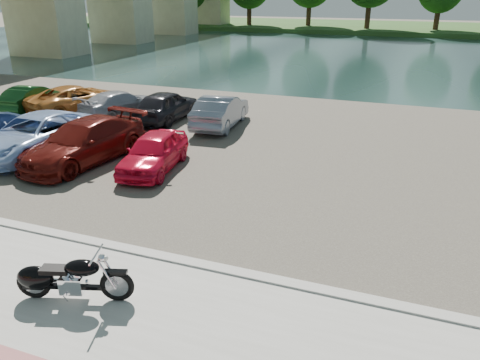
% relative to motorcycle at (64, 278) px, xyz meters
% --- Properties ---
extents(ground, '(200.00, 200.00, 0.00)m').
position_rel_motorcycle_xyz_m(ground, '(1.31, 0.03, -0.56)').
color(ground, '#595447').
rests_on(ground, ground).
extents(promenade, '(60.00, 6.00, 0.10)m').
position_rel_motorcycle_xyz_m(promenade, '(1.31, -0.97, -0.51)').
color(promenade, '#9D9A94').
rests_on(promenade, ground).
extents(kerb, '(60.00, 0.30, 0.14)m').
position_rel_motorcycle_xyz_m(kerb, '(1.31, 2.03, -0.49)').
color(kerb, '#9D9A94').
rests_on(kerb, ground).
extents(parking_lot, '(60.00, 18.00, 0.04)m').
position_rel_motorcycle_xyz_m(parking_lot, '(1.31, 11.03, -0.54)').
color(parking_lot, '#443F37').
rests_on(parking_lot, ground).
extents(river, '(120.00, 40.00, 0.00)m').
position_rel_motorcycle_xyz_m(river, '(1.31, 40.03, -0.56)').
color(river, '#1A2F2E').
rests_on(river, ground).
extents(far_bank, '(120.00, 24.00, 0.60)m').
position_rel_motorcycle_xyz_m(far_bank, '(1.31, 72.03, -0.26)').
color(far_bank, '#254518').
rests_on(far_bank, ground).
extents(motorcycle, '(2.27, 1.02, 1.05)m').
position_rel_motorcycle_xyz_m(motorcycle, '(0.00, 0.00, 0.00)').
color(motorcycle, black).
rests_on(motorcycle, promenade).
extents(car_2, '(2.62, 5.32, 1.45)m').
position_rel_motorcycle_xyz_m(car_2, '(-7.03, 6.90, 0.20)').
color(car_2, '#9DB8E4').
rests_on(car_2, parking_lot).
extents(car_3, '(2.72, 5.28, 1.47)m').
position_rel_motorcycle_xyz_m(car_3, '(-4.79, 6.83, 0.21)').
color(car_3, '#59110C').
rests_on(car_3, parking_lot).
extents(car_4, '(2.01, 3.89, 1.27)m').
position_rel_motorcycle_xyz_m(car_4, '(-2.09, 6.99, 0.11)').
color(car_4, red).
rests_on(car_4, parking_lot).
extents(car_5, '(1.67, 3.90, 1.25)m').
position_rel_motorcycle_xyz_m(car_5, '(-12.21, 12.27, 0.10)').
color(car_5, '#103D16').
rests_on(car_5, parking_lot).
extents(car_6, '(3.53, 5.24, 1.34)m').
position_rel_motorcycle_xyz_m(car_6, '(-9.82, 12.71, 0.15)').
color(car_6, '#B66D2A').
rests_on(car_6, parking_lot).
extents(car_7, '(2.80, 4.56, 1.24)m').
position_rel_motorcycle_xyz_m(car_7, '(-7.29, 12.74, 0.10)').
color(car_7, '#9C9CA4').
rests_on(car_7, parking_lot).
extents(car_8, '(1.71, 4.17, 1.42)m').
position_rel_motorcycle_xyz_m(car_8, '(-4.86, 12.84, 0.19)').
color(car_8, black).
rests_on(car_8, parking_lot).
extents(car_9, '(1.85, 4.37, 1.40)m').
position_rel_motorcycle_xyz_m(car_9, '(-2.08, 12.78, 0.18)').
color(car_9, slate).
rests_on(car_9, parking_lot).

